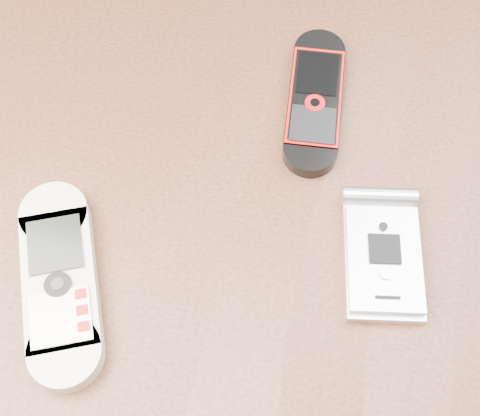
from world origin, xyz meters
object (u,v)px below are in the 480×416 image
at_px(motorola_razr, 383,256).
at_px(nokia_white, 60,281).
at_px(nokia_black_red, 315,100).
at_px(table, 234,268).

bearing_deg(motorola_razr, nokia_white, -173.09).
bearing_deg(nokia_white, nokia_black_red, 28.81).
bearing_deg(table, nokia_white, -142.95).
height_order(nokia_white, nokia_black_red, nokia_white).
bearing_deg(nokia_black_red, motorola_razr, -65.91).
height_order(table, nokia_white, nokia_white).
bearing_deg(nokia_white, table, 14.25).
bearing_deg(table, motorola_razr, -8.18).
distance_m(nokia_white, motorola_razr, 0.22).
xyz_separation_m(nokia_white, motorola_razr, (0.21, 0.06, -0.00)).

